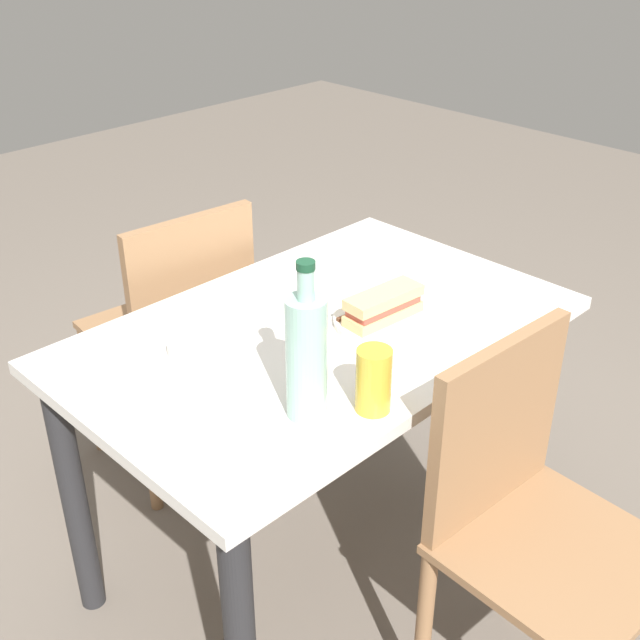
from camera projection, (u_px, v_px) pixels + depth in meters
The scene contains 10 objects.
ground_plane at pixel (320, 558), 2.20m from camera, with size 8.00×8.00×0.00m, color #6B6056.
dining_table at pixel (320, 371), 1.91m from camera, with size 1.15×0.73×0.73m.
chair_far at pixel (179, 328), 2.30m from camera, with size 0.44×0.44×0.87m.
chair_near at pixel (527, 518), 1.63m from camera, with size 0.42×0.42×0.87m.
plate_near at pixel (383, 321), 1.86m from camera, with size 0.23×0.23×0.01m, color silver.
baguette_sandwich_near at pixel (383, 305), 1.84m from camera, with size 0.20×0.09×0.07m.
knife_near at pixel (364, 310), 1.88m from camera, with size 0.18×0.03×0.01m.
water_bottle at pixel (307, 355), 1.49m from camera, with size 0.08×0.08×0.32m.
beer_glass at pixel (374, 380), 1.54m from camera, with size 0.07×0.07×0.13m, color gold.
olive_bowl at pixel (192, 346), 1.75m from camera, with size 0.11×0.11×0.03m, color silver.
Camera 1 is at (-1.13, -1.13, 1.65)m, focal length 45.28 mm.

